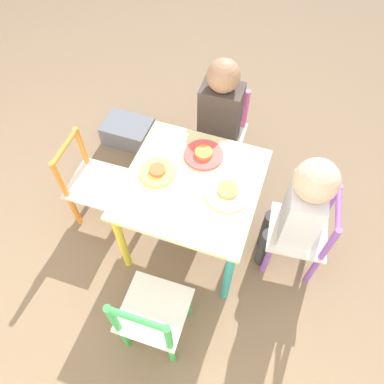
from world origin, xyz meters
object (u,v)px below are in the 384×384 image
object	(u,v)px
chair_green	(152,317)
plate_right	(158,171)
chair_purple	(302,234)
kids_table	(192,192)
child_front	(219,116)
chair_orange	(93,184)
plate_left	(228,191)
plate_front	(204,154)
storage_bin	(128,131)
child_left	(299,208)
chair_pink	(220,134)

from	to	relation	value
chair_green	plate_right	size ratio (longest dim) A/B	3.22
chair_purple	kids_table	bearing A→B (deg)	-90.00
child_front	chair_orange	bearing A→B (deg)	-138.89
child_front	plate_left	bearing A→B (deg)	-71.33
plate_front	plate_right	xyz separation A→B (m)	(0.16, 0.16, 0.00)
kids_table	storage_bin	xyz separation A→B (m)	(0.60, -0.52, -0.34)
chair_orange	plate_left	world-z (taller)	plate_left
child_front	plate_left	xyz separation A→B (m)	(-0.17, 0.45, 0.05)
kids_table	plate_right	xyz separation A→B (m)	(0.16, 0.00, 0.08)
plate_right	child_left	bearing A→B (deg)	-175.61
plate_left	chair_green	bearing A→B (deg)	74.50
plate_left	kids_table	bearing A→B (deg)	-0.00
plate_front	plate_right	bearing A→B (deg)	45.00
kids_table	chair_orange	distance (m)	0.54
kids_table	plate_right	distance (m)	0.18
chair_green	storage_bin	xyz separation A→B (m)	(0.61, -1.03, -0.18)
chair_purple	chair_orange	distance (m)	1.03
chair_green	plate_front	xyz separation A→B (m)	(0.01, -0.67, 0.24)
plate_front	plate_left	distance (m)	0.22
plate_left	storage_bin	xyz separation A→B (m)	(0.75, -0.52, -0.43)
chair_pink	chair_green	world-z (taller)	same
chair_purple	plate_front	bearing A→B (deg)	-107.21
chair_purple	chair_green	xyz separation A→B (m)	(0.50, 0.57, 0.00)
kids_table	chair_green	xyz separation A→B (m)	(-0.01, 0.51, -0.16)
chair_orange	child_left	distance (m)	0.99
chair_green	storage_bin	bearing A→B (deg)	-60.76
storage_bin	plate_right	bearing A→B (deg)	130.61
plate_front	chair_purple	bearing A→B (deg)	168.67
chair_pink	chair_orange	size ratio (longest dim) A/B	1.00
chair_pink	storage_bin	xyz separation A→B (m)	(0.58, -0.00, -0.18)
plate_left	chair_orange	bearing A→B (deg)	1.01
chair_purple	chair_orange	world-z (taller)	same
plate_right	child_front	bearing A→B (deg)	-107.16
chair_pink	child_front	bearing A→B (deg)	-90.00
child_front	child_left	world-z (taller)	child_front
chair_pink	plate_front	size ratio (longest dim) A/B	2.91
storage_bin	chair_orange	bearing A→B (deg)	99.01
plate_left	storage_bin	bearing A→B (deg)	-34.43
chair_pink	child_left	size ratio (longest dim) A/B	0.69
chair_pink	storage_bin	distance (m)	0.61
child_left	plate_right	distance (m)	0.61
chair_green	plate_right	world-z (taller)	plate_right
chair_orange	chair_green	world-z (taller)	same
chair_pink	child_front	size ratio (longest dim) A/B	0.68
child_left	plate_front	xyz separation A→B (m)	(0.45, -0.11, 0.05)
chair_purple	plate_right	world-z (taller)	plate_right
chair_purple	child_left	size ratio (longest dim) A/B	0.69
kids_table	plate_front	distance (m)	0.18
kids_table	storage_bin	bearing A→B (deg)	-40.81
chair_pink	chair_green	bearing A→B (deg)	-90.25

